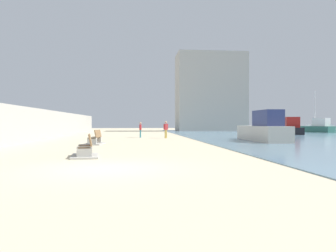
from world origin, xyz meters
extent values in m
plane|color=beige|center=(0.00, 18.00, 0.00)|extent=(120.00, 120.00, 0.00)
cube|color=#ADAAA3|center=(-7.50, 18.00, 1.33)|extent=(0.80, 64.00, 2.65)
cube|color=#ADAAA3|center=(-1.11, 2.94, 0.25)|extent=(0.62, 0.27, 0.50)
cube|color=#ADAAA3|center=(-1.28, 4.33, 0.25)|extent=(0.62, 0.27, 0.50)
cube|color=olive|center=(-1.20, 3.64, 0.45)|extent=(0.69, 1.65, 0.06)
cube|color=olive|center=(-0.97, 3.67, 0.73)|extent=(0.36, 1.61, 0.50)
cube|color=#ADAAA3|center=(-1.20, 3.64, 0.04)|extent=(1.35, 2.22, 0.08)
cube|color=#ADAAA3|center=(-1.87, 11.05, 0.25)|extent=(0.62, 0.26, 0.50)
cube|color=#ADAAA3|center=(-1.73, 12.44, 0.25)|extent=(0.62, 0.26, 0.50)
cube|color=olive|center=(-1.80, 11.75, 0.45)|extent=(0.66, 1.64, 0.06)
cube|color=olive|center=(-1.57, 11.72, 0.73)|extent=(0.33, 1.61, 0.50)
cube|color=#ADAAA3|center=(-1.80, 11.75, 0.04)|extent=(1.31, 2.20, 0.08)
cylinder|color=gold|center=(3.75, 19.82, 0.40)|extent=(0.12, 0.12, 0.80)
cylinder|color=gold|center=(3.85, 19.89, 0.40)|extent=(0.12, 0.12, 0.80)
cube|color=#B22D33|center=(3.80, 19.86, 1.08)|extent=(0.37, 0.33, 0.56)
sphere|color=tan|center=(3.80, 19.86, 1.50)|extent=(0.22, 0.22, 0.22)
cylinder|color=#B22D33|center=(3.62, 19.74, 1.11)|extent=(0.09, 0.09, 0.51)
cylinder|color=#B22D33|center=(3.98, 19.98, 1.11)|extent=(0.09, 0.09, 0.51)
cylinder|color=teal|center=(1.42, 21.28, 0.38)|extent=(0.12, 0.12, 0.76)
cylinder|color=teal|center=(1.44, 21.41, 0.38)|extent=(0.12, 0.12, 0.76)
cube|color=#B22D33|center=(1.43, 21.35, 1.02)|extent=(0.23, 0.35, 0.53)
sphere|color=tan|center=(1.43, 21.35, 1.42)|extent=(0.20, 0.20, 0.20)
cylinder|color=#B22D33|center=(1.39, 21.13, 1.05)|extent=(0.09, 0.09, 0.48)
cylinder|color=#B22D33|center=(1.47, 21.56, 1.05)|extent=(0.09, 0.09, 0.48)
cube|color=black|center=(20.24, 28.23, 0.46)|extent=(3.55, 5.65, 0.84)
cube|color=red|center=(20.03, 27.48, 1.52)|extent=(2.12, 2.64, 1.29)
cube|color=beige|center=(10.94, 14.21, 0.63)|extent=(1.95, 7.02, 1.17)
cube|color=navy|center=(10.93, 13.16, 1.82)|extent=(1.35, 3.09, 1.21)
cube|color=#337060|center=(27.97, 35.50, 0.49)|extent=(3.11, 5.74, 0.90)
cube|color=white|center=(28.21, 34.71, 1.55)|extent=(1.76, 2.64, 1.21)
cylinder|color=silver|center=(27.89, 35.76, 3.63)|extent=(0.12, 0.12, 5.37)
cube|color=white|center=(32.17, 41.70, 0.61)|extent=(2.62, 6.28, 1.15)
cube|color=navy|center=(32.08, 40.79, 1.59)|extent=(1.68, 2.82, 0.81)
cube|color=#ADAAA3|center=(14.24, 46.00, 6.84)|extent=(12.00, 6.00, 13.69)
camera|label=1|loc=(0.97, -10.41, 1.46)|focal=34.50mm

